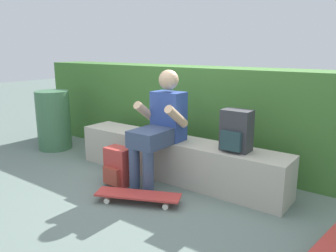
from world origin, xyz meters
The scene contains 9 objects.
ground_plane centered at (0.00, 0.00, 0.00)m, with size 24.00×24.00×0.00m, color slate.
bench_main centered at (0.00, 0.40, 0.22)m, with size 2.53×0.41×0.45m.
person_skater centered at (-0.04, 0.20, 0.65)m, with size 0.49×0.62×1.20m.
skateboard_near_person centered at (0.09, -0.32, 0.07)m, with size 0.81×0.51×0.09m.
skateboard_beside_bench centered at (1.72, -0.22, 0.07)m, with size 0.31×0.82×0.09m.
backpack_on_bench centered at (0.72, 0.40, 0.64)m, with size 0.28×0.23×0.40m.
backpack_on_ground centered at (-0.38, -0.10, 0.19)m, with size 0.28×0.23×0.40m.
hedge_row centered at (0.04, 1.18, 0.60)m, with size 5.63×0.57×1.19m.
trash_bin centered at (-2.04, 0.30, 0.42)m, with size 0.46×0.46×0.83m.
Camera 1 is at (2.02, -2.47, 1.41)m, focal length 35.61 mm.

